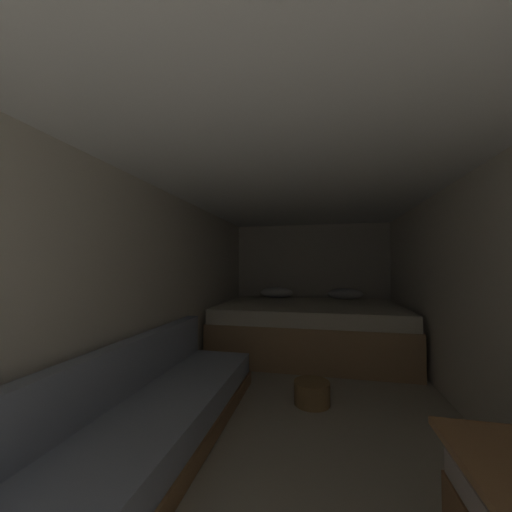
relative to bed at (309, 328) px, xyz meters
name	(u,v)px	position (x,y,z in m)	size (l,w,h in m)	color
ground_plane	(301,415)	(0.00, -1.79, -0.36)	(7.41, 7.41, 0.00)	#B2A893
wall_back	(311,281)	(0.00, 0.94, 0.63)	(2.71, 0.05, 1.97)	beige
wall_left	(158,293)	(-1.33, -1.79, 0.63)	(0.05, 5.41, 1.97)	beige
wall_right	(480,300)	(1.33, -1.79, 0.63)	(0.05, 5.41, 1.97)	beige
ceiling_slab	(300,178)	(0.00, -1.79, 1.64)	(2.71, 5.41, 0.05)	white
bed	(309,328)	(0.00, 0.00, 0.00)	(2.49, 1.76, 0.88)	tan
sofa_left	(137,429)	(-0.97, -2.62, -0.15)	(0.73, 2.79, 0.69)	#9E7247
wicker_basket	(312,393)	(0.08, -1.57, -0.26)	(0.32, 0.32, 0.20)	olive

